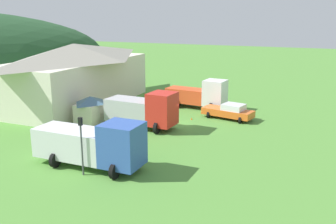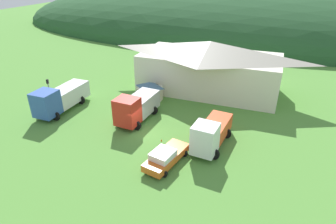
{
  "view_description": "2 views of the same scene",
  "coord_description": "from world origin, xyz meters",
  "px_view_note": "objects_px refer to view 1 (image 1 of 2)",
  "views": [
    {
      "loc": [
        -33.33,
        -13.82,
        10.72
      ],
      "look_at": [
        0.78,
        0.76,
        1.1
      ],
      "focal_mm": 40.3,
      "sensor_mm": 36.0,
      "label": 1
    },
    {
      "loc": [
        12.52,
        -25.03,
        16.76
      ],
      "look_at": [
        2.24,
        2.1,
        1.88
      ],
      "focal_mm": 30.59,
      "sensor_mm": 36.0,
      "label": 2
    }
  ],
  "objects_px": {
    "traffic_cone_near_pickup": "(192,120)",
    "service_pickup_orange": "(229,111)",
    "depot_building": "(75,73)",
    "traffic_light_west": "(81,140)",
    "crane_truck_red": "(144,109)",
    "play_shed_cream": "(91,109)",
    "box_truck_blue": "(94,144)",
    "heavy_rig_white": "(200,94)"
  },
  "relations": [
    {
      "from": "traffic_light_west",
      "to": "box_truck_blue",
      "type": "bearing_deg",
      "value": 0.97
    },
    {
      "from": "crane_truck_red",
      "to": "service_pickup_orange",
      "type": "relative_size",
      "value": 1.26
    },
    {
      "from": "crane_truck_red",
      "to": "depot_building",
      "type": "bearing_deg",
      "value": 158.51
    },
    {
      "from": "box_truck_blue",
      "to": "heavy_rig_white",
      "type": "distance_m",
      "value": 19.91
    },
    {
      "from": "play_shed_cream",
      "to": "service_pickup_orange",
      "type": "xyz_separation_m",
      "value": [
        7.13,
        -12.47,
        -0.61
      ]
    },
    {
      "from": "play_shed_cream",
      "to": "box_truck_blue",
      "type": "distance_m",
      "value": 11.68
    },
    {
      "from": "heavy_rig_white",
      "to": "traffic_light_west",
      "type": "relative_size",
      "value": 1.78
    },
    {
      "from": "play_shed_cream",
      "to": "box_truck_blue",
      "type": "xyz_separation_m",
      "value": [
        -9.49,
        -6.8,
        0.37
      ]
    },
    {
      "from": "depot_building",
      "to": "traffic_cone_near_pickup",
      "type": "relative_size",
      "value": 44.98
    },
    {
      "from": "box_truck_blue",
      "to": "service_pickup_orange",
      "type": "bearing_deg",
      "value": 71.7
    },
    {
      "from": "box_truck_blue",
      "to": "heavy_rig_white",
      "type": "bearing_deg",
      "value": 86.48
    },
    {
      "from": "box_truck_blue",
      "to": "heavy_rig_white",
      "type": "height_order",
      "value": "box_truck_blue"
    },
    {
      "from": "box_truck_blue",
      "to": "traffic_light_west",
      "type": "relative_size",
      "value": 2.02
    },
    {
      "from": "traffic_cone_near_pickup",
      "to": "service_pickup_orange",
      "type": "bearing_deg",
      "value": -62.06
    },
    {
      "from": "crane_truck_red",
      "to": "service_pickup_orange",
      "type": "height_order",
      "value": "crane_truck_red"
    },
    {
      "from": "service_pickup_orange",
      "to": "traffic_light_west",
      "type": "height_order",
      "value": "traffic_light_west"
    },
    {
      "from": "traffic_light_west",
      "to": "heavy_rig_white",
      "type": "bearing_deg",
      "value": -3.7
    },
    {
      "from": "traffic_light_west",
      "to": "traffic_cone_near_pickup",
      "type": "xyz_separation_m",
      "value": [
        16.2,
        -2.12,
        -2.53
      ]
    },
    {
      "from": "box_truck_blue",
      "to": "service_pickup_orange",
      "type": "xyz_separation_m",
      "value": [
        16.62,
        -5.66,
        -0.97
      ]
    },
    {
      "from": "box_truck_blue",
      "to": "traffic_light_west",
      "type": "bearing_deg",
      "value": -88.52
    },
    {
      "from": "heavy_rig_white",
      "to": "service_pickup_orange",
      "type": "xyz_separation_m",
      "value": [
        -3.24,
        -4.26,
        -0.86
      ]
    },
    {
      "from": "service_pickup_orange",
      "to": "box_truck_blue",
      "type": "bearing_deg",
      "value": -96.93
    },
    {
      "from": "service_pickup_orange",
      "to": "traffic_light_west",
      "type": "relative_size",
      "value": 1.38
    },
    {
      "from": "depot_building",
      "to": "service_pickup_orange",
      "type": "height_order",
      "value": "depot_building"
    },
    {
      "from": "play_shed_cream",
      "to": "box_truck_blue",
      "type": "height_order",
      "value": "box_truck_blue"
    },
    {
      "from": "box_truck_blue",
      "to": "traffic_light_west",
      "type": "xyz_separation_m",
      "value": [
        -1.45,
        -0.02,
        0.72
      ]
    },
    {
      "from": "traffic_light_west",
      "to": "traffic_cone_near_pickup",
      "type": "height_order",
      "value": "traffic_light_west"
    },
    {
      "from": "traffic_light_west",
      "to": "play_shed_cream",
      "type": "bearing_deg",
      "value": 31.96
    },
    {
      "from": "traffic_cone_near_pickup",
      "to": "heavy_rig_white",
      "type": "bearing_deg",
      "value": 8.29
    },
    {
      "from": "depot_building",
      "to": "play_shed_cream",
      "type": "xyz_separation_m",
      "value": [
        -6.54,
        -6.6,
        -2.36
      ]
    },
    {
      "from": "traffic_cone_near_pickup",
      "to": "depot_building",
      "type": "bearing_deg",
      "value": 85.28
    },
    {
      "from": "depot_building",
      "to": "traffic_cone_near_pickup",
      "type": "distance_m",
      "value": 16.05
    },
    {
      "from": "crane_truck_red",
      "to": "traffic_cone_near_pickup",
      "type": "distance_m",
      "value": 5.86
    },
    {
      "from": "service_pickup_orange",
      "to": "play_shed_cream",
      "type": "bearing_deg",
      "value": -138.34
    },
    {
      "from": "depot_building",
      "to": "box_truck_blue",
      "type": "distance_m",
      "value": 20.99
    },
    {
      "from": "heavy_rig_white",
      "to": "play_shed_cream",
      "type": "bearing_deg",
      "value": -122.87
    },
    {
      "from": "box_truck_blue",
      "to": "traffic_cone_near_pickup",
      "type": "distance_m",
      "value": 15.02
    },
    {
      "from": "service_pickup_orange",
      "to": "depot_building",
      "type": "bearing_deg",
      "value": -166.35
    },
    {
      "from": "depot_building",
      "to": "traffic_light_west",
      "type": "relative_size",
      "value": 5.16
    },
    {
      "from": "crane_truck_red",
      "to": "traffic_cone_near_pickup",
      "type": "relative_size",
      "value": 15.15
    },
    {
      "from": "depot_building",
      "to": "heavy_rig_white",
      "type": "relative_size",
      "value": 2.91
    },
    {
      "from": "play_shed_cream",
      "to": "service_pickup_orange",
      "type": "relative_size",
      "value": 0.56
    }
  ]
}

